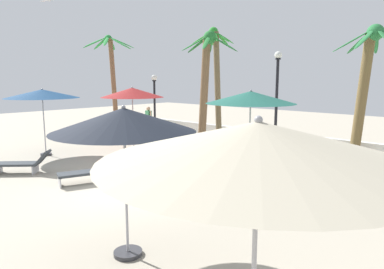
# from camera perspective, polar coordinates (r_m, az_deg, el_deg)

# --- Properties ---
(ground_plane) EXTENTS (56.00, 56.00, 0.00)m
(ground_plane) POSITION_cam_1_polar(r_m,az_deg,el_deg) (10.77, -10.93, -9.22)
(ground_plane) COLOR #B2A893
(boundary_wall) EXTENTS (25.20, 0.30, 0.90)m
(boundary_wall) POSITION_cam_1_polar(r_m,az_deg,el_deg) (16.89, 12.81, -1.01)
(boundary_wall) COLOR silver
(boundary_wall) RESTS_ON ground_plane
(patio_umbrella_0) EXTENTS (2.91, 2.91, 3.01)m
(patio_umbrella_0) POSITION_cam_1_polar(r_m,az_deg,el_deg) (11.45, 9.55, 5.96)
(patio_umbrella_0) COLOR #333338
(patio_umbrella_0) RESTS_ON ground_plane
(patio_umbrella_1) EXTENTS (3.13, 3.13, 2.95)m
(patio_umbrella_1) POSITION_cam_1_polar(r_m,az_deg,el_deg) (16.48, -23.30, 6.09)
(patio_umbrella_1) COLOR #333338
(patio_umbrella_1) RESTS_ON ground_plane
(patio_umbrella_2) EXTENTS (2.96, 2.96, 2.98)m
(patio_umbrella_2) POSITION_cam_1_polar(r_m,az_deg,el_deg) (16.67, -9.74, 6.74)
(patio_umbrella_2) COLOR #333338
(patio_umbrella_2) RESTS_ON ground_plane
(patio_umbrella_3) EXTENTS (3.01, 3.01, 3.03)m
(patio_umbrella_3) POSITION_cam_1_polar(r_m,az_deg,el_deg) (3.28, 10.69, -1.52)
(patio_umbrella_3) COLOR #333338
(patio_umbrella_3) RESTS_ON ground_plane
(patio_umbrella_4) EXTENTS (2.64, 2.64, 2.89)m
(patio_umbrella_4) POSITION_cam_1_polar(r_m,az_deg,el_deg) (6.44, -11.07, 2.17)
(patio_umbrella_4) COLOR #333338
(patio_umbrella_4) RESTS_ON ground_plane
(palm_tree_0) EXTENTS (2.40, 2.10, 5.29)m
(palm_tree_0) POSITION_cam_1_polar(r_m,az_deg,el_deg) (14.81, 2.23, 8.67)
(palm_tree_0) COLOR brown
(palm_tree_0) RESTS_ON ground_plane
(palm_tree_1) EXTENTS (2.07, 2.06, 5.82)m
(palm_tree_1) POSITION_cam_1_polar(r_m,az_deg,el_deg) (17.27, 4.01, 9.91)
(palm_tree_1) COLOR brown
(palm_tree_1) RESTS_ON ground_plane
(palm_tree_2) EXTENTS (2.85, 2.85, 5.72)m
(palm_tree_2) POSITION_cam_1_polar(r_m,az_deg,el_deg) (19.98, -12.94, 9.92)
(palm_tree_2) COLOR brown
(palm_tree_2) RESTS_ON ground_plane
(palm_tree_3) EXTENTS (2.73, 2.80, 5.28)m
(palm_tree_3) POSITION_cam_1_polar(r_m,az_deg,el_deg) (14.40, 26.50, 7.83)
(palm_tree_3) COLOR brown
(palm_tree_3) RESTS_ON ground_plane
(lamp_post_1) EXTENTS (0.30, 0.30, 4.45)m
(lamp_post_1) POSITION_cam_1_polar(r_m,az_deg,el_deg) (14.85, 13.63, 5.22)
(lamp_post_1) COLOR black
(lamp_post_1) RESTS_ON ground_plane
(lamp_post_2) EXTENTS (0.31, 0.31, 3.56)m
(lamp_post_2) POSITION_cam_1_polar(r_m,az_deg,el_deg) (19.45, -6.13, 5.07)
(lamp_post_2) COLOR black
(lamp_post_2) RESTS_ON ground_plane
(lounge_chair_0) EXTENTS (1.72, 1.73, 0.84)m
(lounge_chair_0) POSITION_cam_1_polar(r_m,az_deg,el_deg) (13.86, -25.81, -4.20)
(lounge_chair_0) COLOR #B7B7BC
(lounge_chair_0) RESTS_ON ground_plane
(lounge_chair_1) EXTENTS (1.17, 1.96, 0.84)m
(lounge_chair_1) POSITION_cam_1_polar(r_m,az_deg,el_deg) (11.88, -16.56, -5.75)
(lounge_chair_1) COLOR #B7B7BC
(lounge_chair_1) RESTS_ON ground_plane
(lounge_chair_2) EXTENTS (1.34, 1.90, 0.82)m
(lounge_chair_2) POSITION_cam_1_polar(r_m,az_deg,el_deg) (13.77, -5.48, -3.31)
(lounge_chair_2) COLOR #B7B7BC
(lounge_chair_2) RESTS_ON ground_plane
(guest_1) EXTENTS (0.55, 0.29, 1.74)m
(guest_1) POSITION_cam_1_polar(r_m,az_deg,el_deg) (20.72, -7.12, 2.68)
(guest_1) COLOR #3359B2
(guest_1) RESTS_ON ground_plane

